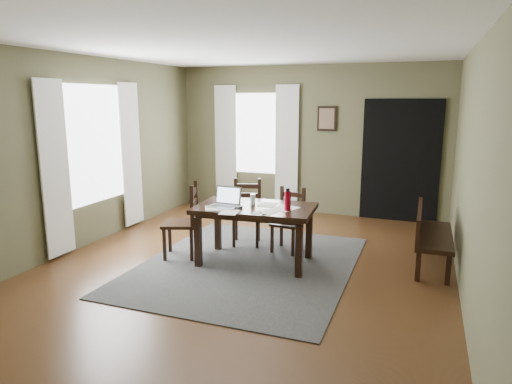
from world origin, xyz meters
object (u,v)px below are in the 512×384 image
at_px(dining_table, 255,213).
at_px(chair_back_right, 289,221).
at_px(bench, 429,232).
at_px(water_bottle, 288,201).
at_px(chair_back_left, 247,213).
at_px(laptop, 226,201).
at_px(chair_end, 184,221).

bearing_deg(dining_table, chair_back_right, 61.74).
distance_m(bench, water_bottle, 1.85).
distance_m(dining_table, chair_back_left, 0.83).
height_order(dining_table, water_bottle, water_bottle).
bearing_deg(chair_back_right, chair_back_left, 178.61).
xyz_separation_m(bench, laptop, (-2.44, -0.79, 0.37)).
xyz_separation_m(dining_table, chair_back_left, (-0.39, 0.71, -0.20)).
xyz_separation_m(laptop, water_bottle, (0.80, 0.04, 0.06)).
distance_m(bench, laptop, 2.60).
height_order(dining_table, chair_back_left, chair_back_left).
relative_size(chair_back_right, bench, 0.66).
bearing_deg(dining_table, water_bottle, -14.88).
xyz_separation_m(chair_back_left, chair_back_right, (0.67, -0.10, -0.03)).
xyz_separation_m(dining_table, laptop, (-0.35, -0.13, 0.16)).
xyz_separation_m(chair_end, water_bottle, (1.42, 0.04, 0.39)).
relative_size(chair_back_left, water_bottle, 3.41).
relative_size(chair_end, chair_back_left, 1.06).
height_order(dining_table, chair_end, chair_end).
height_order(dining_table, laptop, laptop).
bearing_deg(laptop, chair_back_right, 52.70).
xyz_separation_m(dining_table, chair_back_right, (0.27, 0.61, -0.23)).
height_order(chair_back_left, laptop, laptop).
bearing_deg(chair_end, water_bottle, 71.75).
xyz_separation_m(chair_end, chair_back_right, (1.24, 0.73, -0.06)).
relative_size(dining_table, bench, 1.16).
bearing_deg(water_bottle, chair_end, -178.45).
xyz_separation_m(chair_back_right, bench, (1.82, 0.06, 0.01)).
distance_m(chair_end, chair_back_right, 1.44).
distance_m(chair_end, water_bottle, 1.48).
height_order(dining_table, chair_back_right, chair_back_right).
bearing_deg(chair_back_left, water_bottle, -59.50).
bearing_deg(chair_back_right, water_bottle, -68.11).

